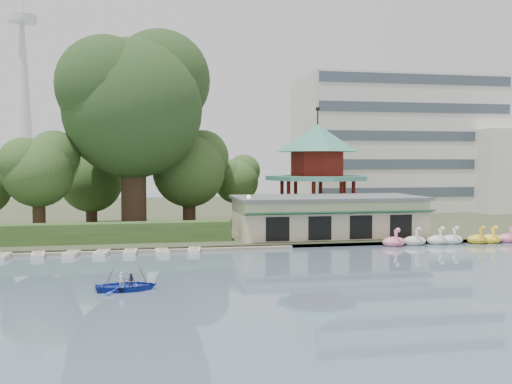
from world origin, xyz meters
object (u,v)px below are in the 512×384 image
object	(u,v)px
boathouse	(327,216)
big_tree	(135,98)
pavilion	(317,164)
rowboat_with_passengers	(127,282)
dock	(95,252)

from	to	relation	value
boathouse	big_tree	xyz separation A→B (m)	(-18.81, 6.26, 11.89)
boathouse	pavilion	distance (m)	11.43
big_tree	rowboat_with_passengers	distance (m)	29.24
pavilion	big_tree	bearing A→B (deg)	-169.73
boathouse	pavilion	size ratio (longest dim) A/B	1.38
dock	pavilion	xyz separation A→B (m)	(24.00, 14.80, 7.36)
dock	rowboat_with_passengers	bearing A→B (deg)	-78.07
dock	boathouse	size ratio (longest dim) A/B	1.83
dock	rowboat_with_passengers	distance (m)	15.11
boathouse	rowboat_with_passengers	world-z (taller)	boathouse
pavilion	boathouse	bearing A→B (deg)	-101.28
pavilion	big_tree	xyz separation A→B (m)	(-20.81, -3.77, 6.77)
dock	big_tree	size ratio (longest dim) A/B	1.59
boathouse	big_tree	distance (m)	23.11
big_tree	dock	bearing A→B (deg)	-106.15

